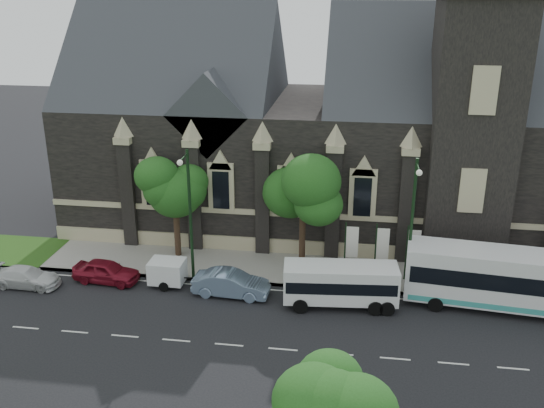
% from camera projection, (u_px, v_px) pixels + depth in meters
% --- Properties ---
extents(ground, '(160.00, 160.00, 0.00)m').
position_uv_depth(ground, '(229.00, 345.00, 32.71)').
color(ground, black).
rests_on(ground, ground).
extents(sidewalk, '(80.00, 5.00, 0.15)m').
position_uv_depth(sidewalk, '(258.00, 267.00, 41.49)').
color(sidewalk, gray).
rests_on(sidewalk, ground).
extents(museum, '(40.00, 17.70, 29.90)m').
position_uv_depth(museum, '(341.00, 126.00, 46.57)').
color(museum, black).
rests_on(museum, ground).
extents(tree_park_east, '(3.40, 3.40, 6.28)m').
position_uv_depth(tree_park_east, '(338.00, 396.00, 21.62)').
color(tree_park_east, black).
rests_on(tree_park_east, ground).
extents(tree_walk_right, '(4.08, 4.08, 7.80)m').
position_uv_depth(tree_walk_right, '(307.00, 186.00, 40.17)').
color(tree_walk_right, black).
rests_on(tree_walk_right, ground).
extents(tree_walk_left, '(3.91, 3.91, 7.64)m').
position_uv_depth(tree_walk_left, '(178.00, 181.00, 41.40)').
color(tree_walk_left, black).
rests_on(tree_walk_left, ground).
extents(street_lamp_near, '(0.36, 1.88, 9.00)m').
position_uv_depth(street_lamp_near, '(412.00, 221.00, 36.15)').
color(street_lamp_near, black).
rests_on(street_lamp_near, ground).
extents(street_lamp_mid, '(0.36, 1.88, 9.00)m').
position_uv_depth(street_lamp_mid, '(189.00, 209.00, 38.03)').
color(street_lamp_mid, black).
rests_on(street_lamp_mid, ground).
extents(banner_flag_left, '(0.90, 0.10, 4.00)m').
position_uv_depth(banner_flag_left, '(349.00, 245.00, 39.37)').
color(banner_flag_left, black).
rests_on(banner_flag_left, ground).
extents(banner_flag_center, '(0.90, 0.10, 4.00)m').
position_uv_depth(banner_flag_center, '(380.00, 247.00, 39.10)').
color(banner_flag_center, black).
rests_on(banner_flag_center, ground).
extents(banner_flag_right, '(0.90, 0.10, 4.00)m').
position_uv_depth(banner_flag_right, '(411.00, 249.00, 38.84)').
color(banner_flag_right, black).
rests_on(banner_flag_right, ground).
extents(tour_coach, '(13.03, 4.08, 3.74)m').
position_uv_depth(tour_coach, '(516.00, 280.00, 35.51)').
color(tour_coach, silver).
rests_on(tour_coach, ground).
extents(shuttle_bus, '(7.06, 2.97, 2.66)m').
position_uv_depth(shuttle_bus, '(341.00, 283.00, 36.22)').
color(shuttle_bus, silver).
rests_on(shuttle_bus, ground).
extents(box_trailer, '(3.27, 1.92, 1.74)m').
position_uv_depth(box_trailer, '(167.00, 271.00, 38.83)').
color(box_trailer, silver).
rests_on(box_trailer, ground).
extents(sedan, '(4.96, 1.98, 1.60)m').
position_uv_depth(sedan, '(231.00, 284.00, 37.65)').
color(sedan, '#7A92B0').
rests_on(sedan, ground).
extents(car_far_red, '(4.57, 2.20, 1.51)m').
position_uv_depth(car_far_red, '(106.00, 271.00, 39.37)').
color(car_far_red, maroon).
rests_on(car_far_red, ground).
extents(car_far_white, '(4.46, 1.88, 1.28)m').
position_uv_depth(car_far_white, '(27.00, 277.00, 38.83)').
color(car_far_white, silver).
rests_on(car_far_white, ground).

